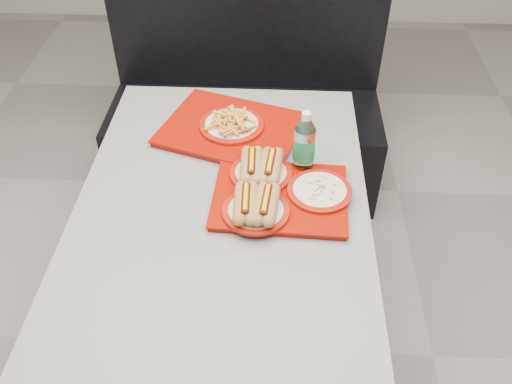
# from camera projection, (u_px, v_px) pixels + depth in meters

# --- Properties ---
(ground) EXTENTS (6.00, 6.00, 0.00)m
(ground) POSITION_uv_depth(u_px,v_px,m) (229.00, 346.00, 2.15)
(ground) COLOR gray
(ground) RESTS_ON ground
(diner_table) EXTENTS (0.92, 1.42, 0.75)m
(diner_table) POSITION_uv_depth(u_px,v_px,m) (223.00, 247.00, 1.75)
(diner_table) COLOR black
(diner_table) RESTS_ON ground
(booth_bench) EXTENTS (1.30, 0.57, 1.35)m
(booth_bench) POSITION_uv_depth(u_px,v_px,m) (246.00, 108.00, 2.68)
(booth_bench) COLOR black
(booth_bench) RESTS_ON ground
(tray_near) EXTENTS (0.43, 0.37, 0.09)m
(tray_near) POSITION_uv_depth(u_px,v_px,m) (275.00, 191.00, 1.66)
(tray_near) COLOR #840E03
(tray_near) RESTS_ON diner_table
(tray_far) EXTENTS (0.56, 0.50, 0.09)m
(tray_far) POSITION_uv_depth(u_px,v_px,m) (232.00, 127.00, 1.92)
(tray_far) COLOR #840E03
(tray_far) RESTS_ON diner_table
(water_bottle) EXTENTS (0.07, 0.07, 0.22)m
(water_bottle) POSITION_uv_depth(u_px,v_px,m) (304.00, 146.00, 1.72)
(water_bottle) COLOR silver
(water_bottle) RESTS_ON diner_table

